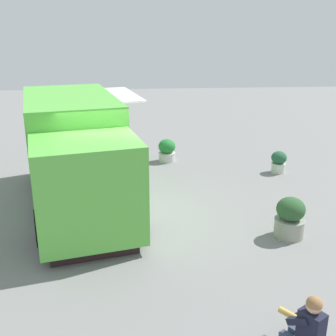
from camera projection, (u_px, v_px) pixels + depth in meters
The scene contains 6 objects.
ground_plane at pixel (124, 210), 9.88m from camera, with size 40.00×40.00×0.00m, color gray.
food_truck at pixel (76, 156), 9.87m from camera, with size 3.32×5.89×2.53m.
person_customer at pixel (308, 328), 5.56m from camera, with size 0.66×0.78×0.84m.
planter_flowering_near at pixel (167, 150), 13.36m from camera, with size 0.54×0.54×0.73m.
planter_flowering_far at pixel (290, 218), 8.54m from camera, with size 0.62×0.62×0.86m.
planter_flowering_side at pixel (279, 161), 12.34m from camera, with size 0.45×0.45×0.64m.
Camera 1 is at (0.31, -9.09, 4.13)m, focal length 44.91 mm.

